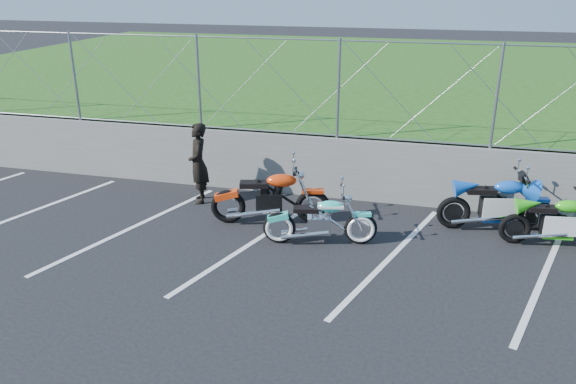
% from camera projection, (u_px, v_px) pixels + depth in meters
% --- Properties ---
extents(ground, '(90.00, 90.00, 0.00)m').
position_uv_depth(ground, '(237.00, 267.00, 9.10)').
color(ground, black).
rests_on(ground, ground).
extents(retaining_wall, '(30.00, 0.22, 1.30)m').
position_uv_depth(retaining_wall, '(290.00, 164.00, 12.03)').
color(retaining_wall, '#60605B').
rests_on(retaining_wall, ground).
extents(grass_field, '(30.00, 20.00, 1.30)m').
position_uv_depth(grass_field, '(356.00, 83.00, 21.06)').
color(grass_field, '#1F4A13').
rests_on(grass_field, ground).
extents(chain_link_fence, '(28.00, 0.03, 2.00)m').
position_uv_depth(chain_link_fence, '(290.00, 87.00, 11.43)').
color(chain_link_fence, gray).
rests_on(chain_link_fence, retaining_wall).
extents(parking_lines, '(18.29, 4.31, 0.01)m').
position_uv_depth(parking_lines, '(321.00, 248.00, 9.72)').
color(parking_lines, silver).
rests_on(parking_lines, ground).
extents(cruiser_turquoise, '(1.98, 0.67, 1.00)m').
position_uv_depth(cruiser_turquoise, '(321.00, 222.00, 9.79)').
color(cruiser_turquoise, black).
rests_on(cruiser_turquoise, ground).
extents(naked_orange, '(2.22, 0.83, 1.13)m').
position_uv_depth(naked_orange, '(272.00, 199.00, 10.59)').
color(naked_orange, black).
rests_on(naked_orange, ground).
extents(sportbike_green, '(1.87, 0.67, 0.97)m').
position_uv_depth(sportbike_green, '(557.00, 223.00, 9.71)').
color(sportbike_green, black).
rests_on(sportbike_green, ground).
extents(sportbike_blue, '(2.10, 0.75, 1.10)m').
position_uv_depth(sportbike_blue, '(497.00, 206.00, 10.31)').
color(sportbike_blue, black).
rests_on(sportbike_blue, ground).
extents(person_standing, '(0.61, 0.72, 1.67)m').
position_uv_depth(person_standing, '(198.00, 163.00, 11.47)').
color(person_standing, black).
rests_on(person_standing, ground).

